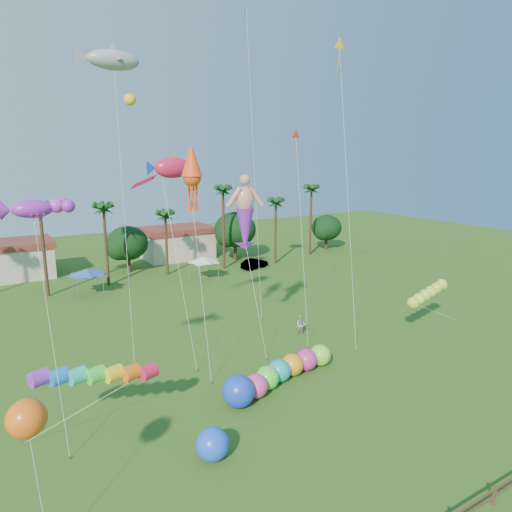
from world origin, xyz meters
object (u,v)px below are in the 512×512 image
caterpillar_inflatable (276,374)px  spectator_b (301,325)px  car_b (255,263)px  blue_ball (212,444)px

caterpillar_inflatable → spectator_b: bearing=28.8°
spectator_b → caterpillar_inflatable: 9.40m
car_b → blue_ball: size_ratio=2.42×
car_b → blue_ball: 41.40m
car_b → spectator_b: spectator_b is taller
caterpillar_inflatable → car_b: bearing=47.6°
blue_ball → spectator_b: bearing=38.3°
car_b → blue_ball: blue_ball is taller
car_b → blue_ball: (-23.28, -34.23, 0.18)m
spectator_b → caterpillar_inflatable: bearing=-95.8°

